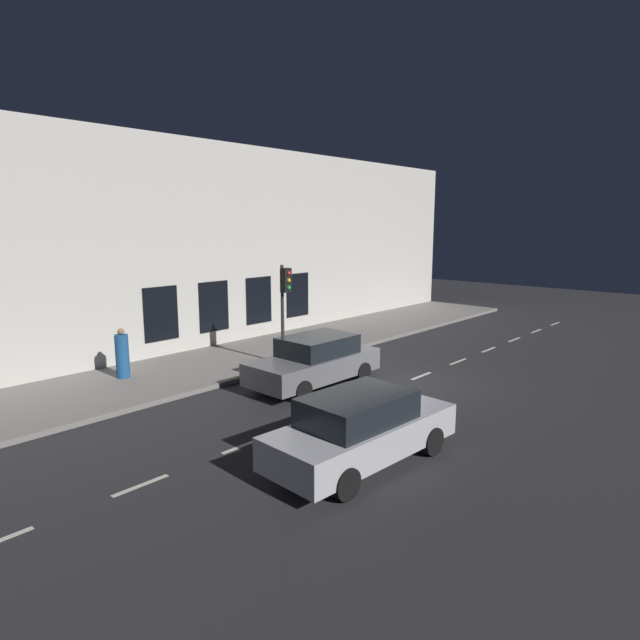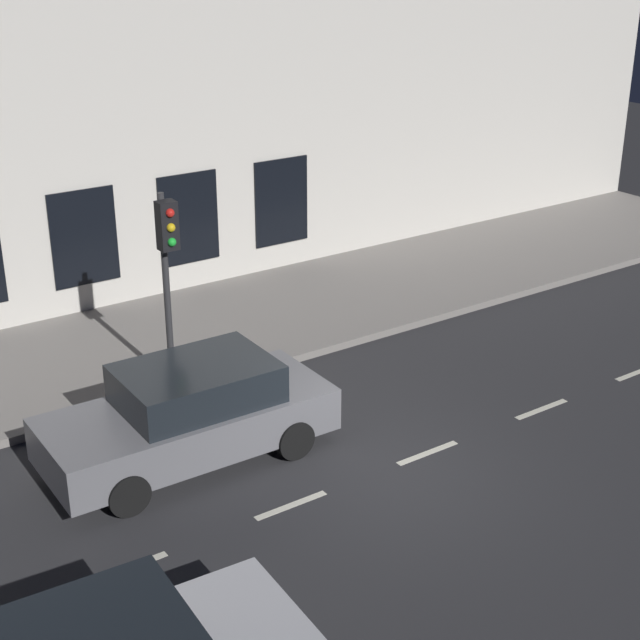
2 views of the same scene
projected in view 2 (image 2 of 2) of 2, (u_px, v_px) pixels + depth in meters
name	position (u px, v px, depth m)	size (l,w,h in m)	color
ground_plane	(378.00, 472.00, 14.59)	(60.00, 60.00, 0.00)	#28282B
sidewalk	(190.00, 334.00, 19.30)	(4.50, 32.00, 0.15)	gray
building_facade	(123.00, 114.00, 19.66)	(0.65, 32.00, 8.32)	beige
lane_centre_line	(428.00, 453.00, 15.11)	(0.12, 27.20, 0.01)	beige
traffic_light	(167.00, 252.00, 16.01)	(0.46, 0.32, 3.53)	#2D2D30
parked_car_1	(190.00, 414.00, 14.67)	(2.01, 4.54, 1.58)	slate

